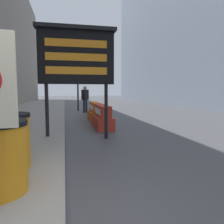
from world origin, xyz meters
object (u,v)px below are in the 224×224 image
at_px(barrel_drum_middle, 6,141).
at_px(pedestrian_worker, 85,97).
at_px(message_board, 77,57).
at_px(traffic_cone_near, 102,115).
at_px(traffic_light_near_curb, 78,68).
at_px(jersey_barrier_orange_far, 95,113).
at_px(jersey_barrier_red_striped, 103,118).

height_order(barrel_drum_middle, pedestrian_worker, pedestrian_worker).
height_order(barrel_drum_middle, message_board, message_board).
relative_size(message_board, pedestrian_worker, 1.84).
xyz_separation_m(traffic_cone_near, traffic_light_near_curb, (-0.77, 5.61, 2.73)).
height_order(message_board, traffic_cone_near, message_board).
xyz_separation_m(jersey_barrier_orange_far, traffic_light_near_curb, (-0.46, 5.39, 2.62)).
bearing_deg(traffic_light_near_curb, jersey_barrier_orange_far, -85.16).
distance_m(message_board, jersey_barrier_red_striped, 2.89).
bearing_deg(traffic_cone_near, pedestrian_worker, 95.57).
xyz_separation_m(jersey_barrier_red_striped, traffic_light_near_curb, (-0.46, 7.55, 2.62)).
height_order(message_board, pedestrian_worker, message_board).
height_order(barrel_drum_middle, jersey_barrier_orange_far, barrel_drum_middle).
bearing_deg(pedestrian_worker, barrel_drum_middle, 28.29).
xyz_separation_m(barrel_drum_middle, traffic_light_near_curb, (1.89, 11.88, 2.40)).
distance_m(traffic_cone_near, traffic_light_near_curb, 6.28).
bearing_deg(message_board, barrel_drum_middle, -117.65).
bearing_deg(message_board, jersey_barrier_red_striped, 60.51).
xyz_separation_m(message_board, traffic_cone_near, (1.36, 3.80, -2.07)).
bearing_deg(barrel_drum_middle, pedestrian_worker, 77.83).
height_order(jersey_barrier_red_striped, pedestrian_worker, pedestrian_worker).
xyz_separation_m(message_board, jersey_barrier_orange_far, (1.05, 4.02, -1.96)).
bearing_deg(traffic_cone_near, traffic_light_near_curb, 97.81).
xyz_separation_m(jersey_barrier_red_striped, jersey_barrier_orange_far, (0.00, 2.16, -0.00)).
height_order(message_board, jersey_barrier_orange_far, message_board).
bearing_deg(traffic_light_near_curb, barrel_drum_middle, -99.03).
bearing_deg(jersey_barrier_orange_far, message_board, -104.63).
bearing_deg(jersey_barrier_red_striped, traffic_light_near_curb, 93.46).
bearing_deg(traffic_light_near_curb, pedestrian_worker, -75.89).
xyz_separation_m(traffic_light_near_curb, pedestrian_worker, (0.36, -1.44, -1.99)).
distance_m(barrel_drum_middle, pedestrian_worker, 10.68).
bearing_deg(traffic_cone_near, message_board, -109.71).
xyz_separation_m(jersey_barrier_orange_far, traffic_cone_near, (0.31, -0.22, -0.11)).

